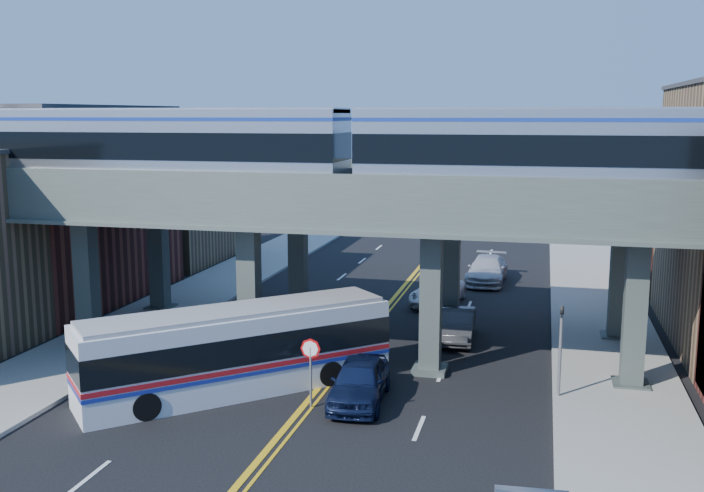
{
  "coord_description": "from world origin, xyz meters",
  "views": [
    {
      "loc": [
        8.37,
        -23.44,
        10.72
      ],
      "look_at": [
        0.74,
        7.56,
        5.33
      ],
      "focal_mm": 40.0,
      "sensor_mm": 36.0,
      "label": 1
    }
  ],
  "objects_px": {
    "transit_train": "(165,146)",
    "car_lane_a": "(359,381)",
    "car_lane_d": "(487,270)",
    "car_lane_b": "(457,325)",
    "car_lane_c": "(438,292)",
    "traffic_signal": "(561,341)",
    "transit_bus": "(237,351)",
    "stop_sign": "(311,362)"
  },
  "relations": [
    {
      "from": "transit_train",
      "to": "car_lane_a",
      "type": "distance_m",
      "value": 13.53
    },
    {
      "from": "car_lane_a",
      "to": "car_lane_d",
      "type": "bearing_deg",
      "value": 78.23
    },
    {
      "from": "car_lane_b",
      "to": "car_lane_c",
      "type": "height_order",
      "value": "car_lane_b"
    },
    {
      "from": "car_lane_b",
      "to": "car_lane_c",
      "type": "distance_m",
      "value": 7.25
    },
    {
      "from": "transit_train",
      "to": "car_lane_d",
      "type": "distance_m",
      "value": 24.1
    },
    {
      "from": "traffic_signal",
      "to": "car_lane_b",
      "type": "relative_size",
      "value": 0.91
    },
    {
      "from": "transit_train",
      "to": "car_lane_a",
      "type": "relative_size",
      "value": 10.21
    },
    {
      "from": "transit_bus",
      "to": "car_lane_d",
      "type": "xyz_separation_m",
      "value": [
        7.99,
        22.59,
        -0.79
      ]
    },
    {
      "from": "traffic_signal",
      "to": "car_lane_d",
      "type": "height_order",
      "value": "traffic_signal"
    },
    {
      "from": "car_lane_a",
      "to": "transit_train",
      "type": "bearing_deg",
      "value": 153.17
    },
    {
      "from": "car_lane_b",
      "to": "car_lane_c",
      "type": "xyz_separation_m",
      "value": [
        -1.9,
        7.0,
        -0.04
      ]
    },
    {
      "from": "transit_bus",
      "to": "car_lane_d",
      "type": "height_order",
      "value": "transit_bus"
    },
    {
      "from": "stop_sign",
      "to": "traffic_signal",
      "type": "xyz_separation_m",
      "value": [
        8.9,
        3.0,
        0.54
      ]
    },
    {
      "from": "transit_train",
      "to": "transit_bus",
      "type": "height_order",
      "value": "transit_train"
    },
    {
      "from": "traffic_signal",
      "to": "car_lane_a",
      "type": "distance_m",
      "value": 7.71
    },
    {
      "from": "stop_sign",
      "to": "car_lane_b",
      "type": "bearing_deg",
      "value": 66.91
    },
    {
      "from": "transit_train",
      "to": "traffic_signal",
      "type": "height_order",
      "value": "transit_train"
    },
    {
      "from": "car_lane_d",
      "to": "car_lane_c",
      "type": "bearing_deg",
      "value": -107.79
    },
    {
      "from": "car_lane_d",
      "to": "transit_train",
      "type": "bearing_deg",
      "value": -122.75
    },
    {
      "from": "transit_train",
      "to": "stop_sign",
      "type": "bearing_deg",
      "value": -31.81
    },
    {
      "from": "traffic_signal",
      "to": "transit_bus",
      "type": "relative_size",
      "value": 0.38
    },
    {
      "from": "stop_sign",
      "to": "transit_bus",
      "type": "height_order",
      "value": "transit_bus"
    },
    {
      "from": "transit_train",
      "to": "stop_sign",
      "type": "distance_m",
      "value": 12.15
    },
    {
      "from": "car_lane_a",
      "to": "car_lane_c",
      "type": "bearing_deg",
      "value": 83.24
    },
    {
      "from": "transit_bus",
      "to": "car_lane_c",
      "type": "height_order",
      "value": "transit_bus"
    },
    {
      "from": "car_lane_a",
      "to": "car_lane_c",
      "type": "height_order",
      "value": "car_lane_a"
    },
    {
      "from": "car_lane_b",
      "to": "car_lane_c",
      "type": "relative_size",
      "value": 0.9
    },
    {
      "from": "traffic_signal",
      "to": "transit_train",
      "type": "bearing_deg",
      "value": 173.27
    },
    {
      "from": "car_lane_b",
      "to": "car_lane_d",
      "type": "bearing_deg",
      "value": 85.83
    },
    {
      "from": "traffic_signal",
      "to": "transit_bus",
      "type": "xyz_separation_m",
      "value": [
        -12.19,
        -2.01,
        -0.68
      ]
    },
    {
      "from": "car_lane_b",
      "to": "car_lane_d",
      "type": "relative_size",
      "value": 0.79
    },
    {
      "from": "traffic_signal",
      "to": "car_lane_c",
      "type": "distance_m",
      "value": 15.58
    },
    {
      "from": "car_lane_a",
      "to": "car_lane_c",
      "type": "distance_m",
      "value": 16.15
    },
    {
      "from": "stop_sign",
      "to": "traffic_signal",
      "type": "bearing_deg",
      "value": 18.63
    },
    {
      "from": "car_lane_a",
      "to": "car_lane_c",
      "type": "relative_size",
      "value": 0.96
    },
    {
      "from": "traffic_signal",
      "to": "car_lane_d",
      "type": "relative_size",
      "value": 0.72
    },
    {
      "from": "car_lane_d",
      "to": "car_lane_b",
      "type": "bearing_deg",
      "value": -90.01
    },
    {
      "from": "stop_sign",
      "to": "car_lane_b",
      "type": "xyz_separation_m",
      "value": [
        4.29,
        10.07,
        -1.02
      ]
    },
    {
      "from": "transit_train",
      "to": "stop_sign",
      "type": "height_order",
      "value": "transit_train"
    },
    {
      "from": "transit_train",
      "to": "transit_bus",
      "type": "bearing_deg",
      "value": -40.05
    },
    {
      "from": "transit_bus",
      "to": "car_lane_b",
      "type": "xyz_separation_m",
      "value": [
        7.58,
        9.07,
        -0.88
      ]
    },
    {
      "from": "transit_train",
      "to": "transit_bus",
      "type": "relative_size",
      "value": 4.58
    }
  ]
}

